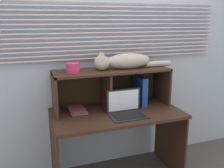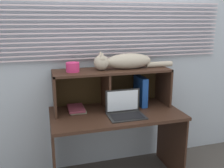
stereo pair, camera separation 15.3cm
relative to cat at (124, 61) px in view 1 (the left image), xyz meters
The scene contains 8 objects.
back_panel_with_blinds 0.27m from the cat, 119.20° to the left, with size 4.40×0.08×2.50m.
desk 0.66m from the cat, 131.85° to the right, with size 1.27×0.67×0.75m.
hutch_shelf_unit 0.24m from the cat, 167.29° to the left, with size 1.17×0.36×0.40m.
cat is the anchor object (origin of this frame).
laptop 0.50m from the cat, 105.82° to the right, with size 0.34×0.24×0.23m.
binder_upright 0.37m from the cat, ahead, with size 0.06×0.26×0.31m, color #184192.
book_stack 0.68m from the cat, behind, with size 0.17×0.26×0.04m.
small_basket 0.52m from the cat, behind, with size 0.13×0.13×0.09m, color #D7306D.
Camera 1 is at (-0.81, -1.99, 1.63)m, focal length 39.92 mm.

